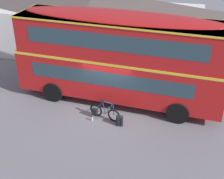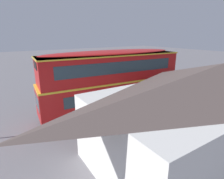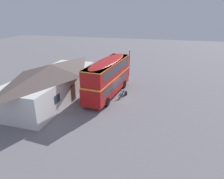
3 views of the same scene
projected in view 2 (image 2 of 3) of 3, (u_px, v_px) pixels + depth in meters
The scene contains 6 objects.
ground_plane at pixel (108, 106), 15.72m from camera, with size 120.00×120.00×0.00m, color slate.
double_decker_bus at pixel (112, 79), 13.78m from camera, with size 10.91×3.55×4.79m.
touring_bicycle at pixel (103, 99), 16.19m from camera, with size 1.65×0.61×1.04m.
backpack_on_ground at pixel (92, 101), 16.07m from camera, with size 0.33×0.28×0.56m.
water_bottle_clear_plastic at pixel (106, 100), 16.78m from camera, with size 0.07×0.07×0.25m.
pub_building at pixel (218, 102), 10.27m from camera, with size 15.15×6.21×4.45m.
Camera 2 is at (7.78, 12.39, 5.93)m, focal length 29.45 mm.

